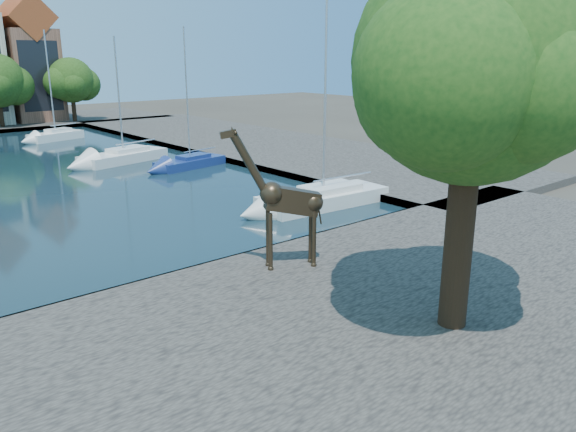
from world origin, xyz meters
The scene contains 11 objects.
ground centered at (0.00, 0.00, 0.00)m, with size 160.00×160.00×0.00m, color #38332B.
near_quay centered at (0.00, -7.00, 0.25)m, with size 50.00×14.00×0.50m, color #524F47.
right_quay centered at (25.00, 24.00, 0.25)m, with size 14.00×52.00×0.50m, color #524F47.
plane_tree centered at (7.62, -9.01, 7.67)m, with size 8.32×6.40×10.62m.
townhouse_east_end centered at (15.00, 55.99, 7.11)m, with size 5.44×9.18×14.43m.
far_tree_far_east centered at (18.09, 50.49, 5.08)m, with size 6.76×5.20×7.36m.
giraffe_statue centered at (6.72, -2.27, 3.04)m, with size 3.39×1.95×5.17m.
sailboat_right_a centered at (15.00, 4.38, 0.67)m, with size 7.67×3.13×11.87m.
sailboat_right_b centered at (15.00, 18.72, 0.58)m, with size 5.69×2.85×9.93m.
sailboat_right_c centered at (12.14, 23.91, 0.65)m, with size 7.26×3.98×9.36m.
sailboat_right_d centered at (12.00, 39.16, 0.70)m, with size 5.55×3.38×10.28m.
Camera 1 is at (-5.79, -17.38, 8.09)m, focal length 35.00 mm.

